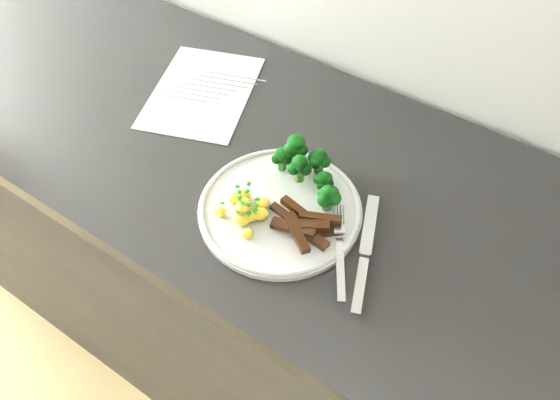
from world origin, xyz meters
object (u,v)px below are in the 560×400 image
object	(u,v)px
beef_strips	(305,226)
knife	(363,265)
potatoes	(246,209)
plate	(280,208)
fork	(340,254)
counter	(283,297)
recipe_paper	(202,92)
broccoli	(308,167)

from	to	relation	value
beef_strips	knife	size ratio (longest dim) A/B	0.60
potatoes	knife	bearing A→B (deg)	5.73
potatoes	knife	xyz separation A→B (m)	(0.21, 0.02, -0.01)
plate	potatoes	distance (m)	0.06
beef_strips	fork	bearing A→B (deg)	-11.21
plate	beef_strips	world-z (taller)	beef_strips
counter	recipe_paper	size ratio (longest dim) A/B	7.40
knife	fork	bearing A→B (deg)	-167.70
broccoli	potatoes	bearing A→B (deg)	-111.39
fork	recipe_paper	bearing A→B (deg)	155.46
broccoli	knife	world-z (taller)	broccoli
counter	fork	bearing A→B (deg)	-31.87
broccoli	knife	xyz separation A→B (m)	(0.16, -0.10, -0.04)
plate	broccoli	world-z (taller)	broccoli
potatoes	knife	world-z (taller)	potatoes
recipe_paper	beef_strips	xyz separation A→B (m)	(0.37, -0.19, 0.02)
counter	fork	xyz separation A→B (m)	(0.18, -0.11, 0.47)
counter	recipe_paper	world-z (taller)	recipe_paper
beef_strips	fork	xyz separation A→B (m)	(0.07, -0.01, -0.00)
beef_strips	counter	bearing A→B (deg)	137.48
fork	knife	size ratio (longest dim) A/B	0.76
beef_strips	potatoes	bearing A→B (deg)	-164.22
counter	beef_strips	distance (m)	0.49
broccoli	fork	size ratio (longest dim) A/B	0.93
fork	counter	bearing A→B (deg)	148.13
recipe_paper	fork	bearing A→B (deg)	-24.54
counter	plate	distance (m)	0.47
counter	potatoes	size ratio (longest dim) A/B	28.50
counter	beef_strips	xyz separation A→B (m)	(0.11, -0.10, 0.47)
beef_strips	plate	bearing A→B (deg)	165.01
broccoli	knife	distance (m)	0.19
recipe_paper	broccoli	bearing A→B (deg)	-16.92
beef_strips	broccoli	bearing A→B (deg)	119.35
knife	potatoes	bearing A→B (deg)	-174.27
beef_strips	knife	xyz separation A→B (m)	(0.11, -0.01, -0.01)
plate	potatoes	xyz separation A→B (m)	(-0.04, -0.04, 0.02)
knife	plate	bearing A→B (deg)	172.54
recipe_paper	potatoes	distance (m)	0.34
plate	knife	world-z (taller)	knife
plate	fork	bearing A→B (deg)	-12.90
plate	beef_strips	size ratio (longest dim) A/B	2.14
potatoes	beef_strips	world-z (taller)	potatoes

